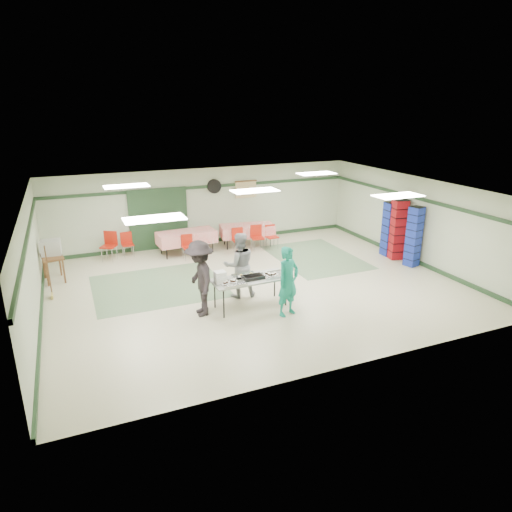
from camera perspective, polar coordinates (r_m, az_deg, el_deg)
name	(u,v)px	position (r m, az deg, el deg)	size (l,w,h in m)	color
floor	(255,286)	(12.79, -0.14, -3.72)	(11.00, 11.00, 0.00)	#BDB798
ceiling	(255,190)	(12.02, -0.15, 8.27)	(11.00, 11.00, 0.00)	white
wall_back	(206,206)	(16.45, -6.24, 6.22)	(11.00, 11.00, 0.00)	#B2BEA2
wall_front	(349,304)	(8.62, 11.54, -5.88)	(11.00, 11.00, 0.00)	#B2BEA2
wall_left	(31,266)	(11.50, -26.33, -1.18)	(9.00, 9.00, 0.00)	#B2BEA2
wall_right	(416,220)	(15.25, 19.34, 4.27)	(9.00, 9.00, 0.00)	#B2BEA2
trim_back	(206,187)	(16.29, -6.30, 8.60)	(11.00, 0.06, 0.10)	#203B21
baseboard_back	(208,241)	(16.75, -6.06, 1.89)	(11.00, 0.06, 0.12)	#203B21
trim_left	(27,237)	(11.30, -26.68, 2.18)	(9.00, 0.06, 0.10)	#203B21
baseboard_left	(41,318)	(11.96, -25.30, -6.98)	(9.00, 0.06, 0.12)	#203B21
trim_right	(418,198)	(15.08, 19.54, 6.83)	(9.00, 0.06, 0.10)	#203B21
baseboard_right	(411,259)	(15.58, 18.76, -0.33)	(9.00, 0.06, 0.12)	#203B21
green_patch_a	(159,286)	(13.03, -12.09, -3.70)	(3.50, 3.00, 0.01)	gray
green_patch_b	(315,257)	(15.23, 7.42, -0.12)	(2.50, 3.50, 0.01)	gray
double_door_left	(145,221)	(15.99, -13.72, 4.32)	(0.90, 0.06, 2.10)	gray
double_door_right	(172,218)	(16.16, -10.40, 4.70)	(0.90, 0.06, 2.10)	gray
door_frame	(159,219)	(16.05, -12.05, 4.50)	(2.00, 0.03, 2.15)	#203B21
wall_fan	(214,186)	(16.34, -5.25, 8.67)	(0.50, 0.50, 0.10)	black
scroll_banner	(246,190)	(16.77, -1.29, 8.31)	(0.80, 0.02, 0.60)	tan
serving_table	(250,280)	(11.25, -0.70, -3.00)	(1.95, 0.85, 0.76)	#A7A8A3
sheet_tray_right	(274,275)	(11.42, 2.25, -2.39)	(0.61, 0.46, 0.02)	silver
sheet_tray_mid	(246,277)	(11.31, -1.28, -2.58)	(0.61, 0.47, 0.02)	silver
sheet_tray_left	(233,283)	(10.91, -2.86, -3.43)	(0.59, 0.45, 0.02)	silver
baking_pan	(253,277)	(11.20, -0.37, -2.65)	(0.51, 0.32, 0.08)	black
foam_box_stack	(220,277)	(10.94, -4.51, -2.65)	(0.26, 0.23, 0.29)	white
volunteer_teal	(288,281)	(10.83, 4.03, -3.18)	(0.62, 0.41, 1.70)	#15947D
volunteer_grey	(239,265)	(11.82, -2.11, -1.15)	(0.84, 0.66, 1.73)	gray
volunteer_dark	(200,279)	(10.86, -7.02, -2.81)	(1.19, 0.69, 1.85)	black
dining_table_a	(247,230)	(16.16, -1.10, 3.25)	(1.98, 1.13, 0.77)	red
dining_table_b	(187,237)	(15.52, -8.67, 2.37)	(1.99, 1.00, 0.77)	red
chair_a	(257,235)	(15.71, 0.09, 2.66)	(0.45, 0.45, 0.87)	#B71D0E
chair_b	(238,238)	(15.47, -2.25, 2.32)	(0.41, 0.41, 0.84)	#B71D0E
chair_c	(271,234)	(15.93, 1.88, 2.75)	(0.39, 0.39, 0.82)	#B71D0E
chair_d	(188,244)	(14.98, -8.54, 1.48)	(0.38, 0.38, 0.81)	#B71D0E
chair_loose_a	(127,242)	(15.67, -15.83, 1.73)	(0.39, 0.39, 0.80)	#B71D0E
chair_loose_b	(110,243)	(15.41, -17.83, 1.59)	(0.60, 0.60, 0.94)	#B71D0E
crate_stack_blue_a	(414,237)	(14.85, 19.13, 2.29)	(0.36, 0.36, 1.89)	#1B34A4
crate_stack_red	(398,230)	(15.39, 17.30, 3.18)	(0.43, 0.43, 1.96)	maroon
crate_stack_blue_b	(390,229)	(15.69, 16.38, 3.26)	(0.40, 0.40, 1.80)	#1B34A4
printer_table	(52,260)	(14.16, -24.10, -0.42)	(0.66, 0.91, 0.74)	brown
office_printer	(51,247)	(14.22, -24.27, 0.99)	(0.53, 0.46, 0.42)	#A8A8A3
broom	(48,271)	(12.93, -24.53, -1.71)	(0.03, 0.03, 1.43)	brown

